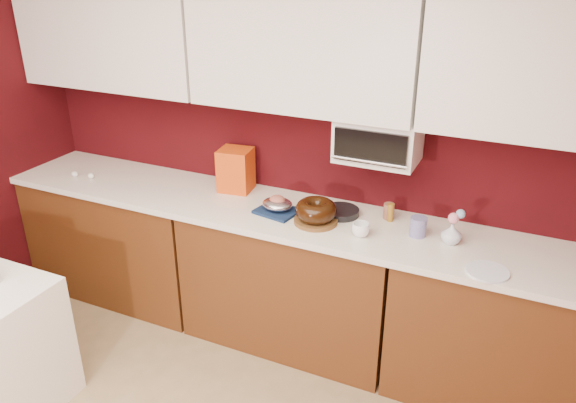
# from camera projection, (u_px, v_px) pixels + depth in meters

# --- Properties ---
(wall_back) EXTENTS (4.00, 0.02, 2.50)m
(wall_back) POSITION_uv_depth(u_px,v_px,m) (313.00, 142.00, 3.46)
(wall_back) COLOR #3B080B
(wall_back) RESTS_ON floor
(base_cabinet_left) EXTENTS (1.31, 0.58, 0.86)m
(base_cabinet_left) POSITION_uv_depth(u_px,v_px,m) (124.00, 238.00, 4.05)
(base_cabinet_left) COLOR #552C11
(base_cabinet_left) RESTS_ON floor
(base_cabinet_center) EXTENTS (1.31, 0.58, 0.86)m
(base_cabinet_center) POSITION_uv_depth(u_px,v_px,m) (292.00, 280.00, 3.54)
(base_cabinet_center) COLOR #552C11
(base_cabinet_center) RESTS_ON floor
(base_cabinet_right) EXTENTS (1.31, 0.58, 0.86)m
(base_cabinet_right) POSITION_uv_depth(u_px,v_px,m) (516.00, 336.00, 3.04)
(base_cabinet_right) COLOR #552C11
(base_cabinet_right) RESTS_ON floor
(countertop) EXTENTS (4.00, 0.62, 0.04)m
(countertop) POSITION_uv_depth(u_px,v_px,m) (292.00, 216.00, 3.36)
(countertop) COLOR white
(countertop) RESTS_ON base_cabinet_center
(upper_cabinet_left) EXTENTS (1.31, 0.33, 0.70)m
(upper_cabinet_left) POSITION_uv_depth(u_px,v_px,m) (112.00, 32.00, 3.58)
(upper_cabinet_left) COLOR white
(upper_cabinet_left) RESTS_ON wall_back
(upper_cabinet_center) EXTENTS (1.31, 0.33, 0.70)m
(upper_cabinet_center) POSITION_uv_depth(u_px,v_px,m) (304.00, 47.00, 3.08)
(upper_cabinet_center) COLOR white
(upper_cabinet_center) RESTS_ON wall_back
(upper_cabinet_right) EXTENTS (1.31, 0.33, 0.70)m
(upper_cabinet_right) POSITION_uv_depth(u_px,v_px,m) (571.00, 67.00, 2.57)
(upper_cabinet_right) COLOR white
(upper_cabinet_right) RESTS_ON wall_back
(toaster_oven) EXTENTS (0.45, 0.30, 0.25)m
(toaster_oven) POSITION_uv_depth(u_px,v_px,m) (379.00, 139.00, 3.12)
(toaster_oven) COLOR white
(toaster_oven) RESTS_ON upper_cabinet_center
(toaster_oven_door) EXTENTS (0.40, 0.02, 0.18)m
(toaster_oven_door) POSITION_uv_depth(u_px,v_px,m) (370.00, 148.00, 2.99)
(toaster_oven_door) COLOR black
(toaster_oven_door) RESTS_ON toaster_oven
(toaster_oven_handle) EXTENTS (0.42, 0.02, 0.02)m
(toaster_oven_handle) POSITION_uv_depth(u_px,v_px,m) (368.00, 162.00, 3.00)
(toaster_oven_handle) COLOR silver
(toaster_oven_handle) RESTS_ON toaster_oven
(cake_base) EXTENTS (0.33, 0.33, 0.02)m
(cake_base) POSITION_uv_depth(u_px,v_px,m) (316.00, 221.00, 3.23)
(cake_base) COLOR brown
(cake_base) RESTS_ON countertop
(bundt_cake) EXTENTS (0.26, 0.26, 0.10)m
(bundt_cake) POSITION_uv_depth(u_px,v_px,m) (316.00, 210.00, 3.20)
(bundt_cake) COLOR black
(bundt_cake) RESTS_ON cake_base
(navy_towel) EXTENTS (0.27, 0.24, 0.02)m
(navy_towel) POSITION_uv_depth(u_px,v_px,m) (277.00, 211.00, 3.35)
(navy_towel) COLOR #122446
(navy_towel) RESTS_ON countertop
(foil_ham_nest) EXTENTS (0.20, 0.17, 0.07)m
(foil_ham_nest) POSITION_uv_depth(u_px,v_px,m) (277.00, 204.00, 3.33)
(foil_ham_nest) COLOR silver
(foil_ham_nest) RESTS_ON navy_towel
(roasted_ham) EXTENTS (0.10, 0.09, 0.06)m
(roasted_ham) POSITION_uv_depth(u_px,v_px,m) (277.00, 200.00, 3.32)
(roasted_ham) COLOR #B26151
(roasted_ham) RESTS_ON foil_ham_nest
(pandoro_box) EXTENTS (0.23, 0.21, 0.28)m
(pandoro_box) POSITION_uv_depth(u_px,v_px,m) (236.00, 170.00, 3.61)
(pandoro_box) COLOR red
(pandoro_box) RESTS_ON countertop
(dark_pan) EXTENTS (0.23, 0.23, 0.04)m
(dark_pan) POSITION_uv_depth(u_px,v_px,m) (341.00, 212.00, 3.32)
(dark_pan) COLOR black
(dark_pan) RESTS_ON countertop
(coffee_mug) EXTENTS (0.12, 0.12, 0.09)m
(coffee_mug) POSITION_uv_depth(u_px,v_px,m) (361.00, 228.00, 3.06)
(coffee_mug) COLOR white
(coffee_mug) RESTS_ON countertop
(blue_jar) EXTENTS (0.11, 0.11, 0.11)m
(blue_jar) POSITION_uv_depth(u_px,v_px,m) (418.00, 227.00, 3.07)
(blue_jar) COLOR navy
(blue_jar) RESTS_ON countertop
(flower_vase) EXTENTS (0.11, 0.11, 0.13)m
(flower_vase) POSITION_uv_depth(u_px,v_px,m) (452.00, 232.00, 2.99)
(flower_vase) COLOR silver
(flower_vase) RESTS_ON countertop
(flower_pink) EXTENTS (0.06, 0.06, 0.06)m
(flower_pink) POSITION_uv_depth(u_px,v_px,m) (454.00, 218.00, 2.95)
(flower_pink) COLOR pink
(flower_pink) RESTS_ON flower_vase
(flower_blue) EXTENTS (0.05, 0.05, 0.05)m
(flower_blue) POSITION_uv_depth(u_px,v_px,m) (461.00, 214.00, 2.95)
(flower_blue) COLOR #7FABCC
(flower_blue) RESTS_ON flower_vase
(china_plate) EXTENTS (0.24, 0.24, 0.01)m
(china_plate) POSITION_uv_depth(u_px,v_px,m) (488.00, 272.00, 2.74)
(china_plate) COLOR white
(china_plate) RESTS_ON countertop
(amber_bottle) EXTENTS (0.05, 0.05, 0.11)m
(amber_bottle) POSITION_uv_depth(u_px,v_px,m) (390.00, 213.00, 3.23)
(amber_bottle) COLOR #96681B
(amber_bottle) RESTS_ON countertop
(paper_cup) EXTENTS (0.08, 0.08, 0.09)m
(paper_cup) POSITION_uv_depth(u_px,v_px,m) (389.00, 211.00, 3.26)
(paper_cup) COLOR brown
(paper_cup) RESTS_ON countertop
(egg_left) EXTENTS (0.05, 0.04, 0.04)m
(egg_left) POSITION_uv_depth(u_px,v_px,m) (75.00, 174.00, 3.87)
(egg_left) COLOR silver
(egg_left) RESTS_ON countertop
(egg_right) EXTENTS (0.05, 0.04, 0.04)m
(egg_right) POSITION_uv_depth(u_px,v_px,m) (91.00, 176.00, 3.84)
(egg_right) COLOR white
(egg_right) RESTS_ON countertop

